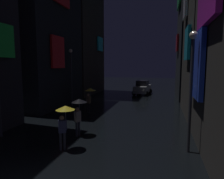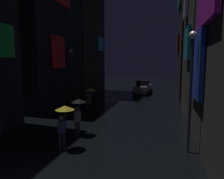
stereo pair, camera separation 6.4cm
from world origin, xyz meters
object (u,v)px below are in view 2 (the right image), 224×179
at_px(pedestrian_midstreet_centre_yellow, 64,115).
at_px(pedestrian_far_right_black, 78,107).
at_px(car_distant, 143,88).
at_px(pedestrian_foreground_right_yellow, 90,94).
at_px(streetlamp_right_near, 191,78).
at_px(streetlamp_left_far, 71,71).

distance_m(pedestrian_midstreet_centre_yellow, pedestrian_far_right_black, 1.93).
bearing_deg(car_distant, pedestrian_foreground_right_yellow, -104.51).
bearing_deg(streetlamp_right_near, pedestrian_midstreet_centre_yellow, -168.75).
distance_m(pedestrian_midstreet_centre_yellow, pedestrian_foreground_right_yellow, 7.19).
bearing_deg(streetlamp_right_near, streetlamp_left_far, 139.46).
distance_m(car_distant, streetlamp_left_far, 11.54).
bearing_deg(pedestrian_midstreet_centre_yellow, pedestrian_foreground_right_yellow, 101.25).
bearing_deg(pedestrian_far_right_black, pedestrian_midstreet_centre_yellow, -86.25).
bearing_deg(streetlamp_left_far, pedestrian_midstreet_centre_yellow, -65.97).
bearing_deg(pedestrian_far_right_black, car_distant, 83.85).
xyz_separation_m(pedestrian_midstreet_centre_yellow, pedestrian_far_right_black, (-0.13, 1.93, 0.00)).
height_order(pedestrian_foreground_right_yellow, streetlamp_left_far, streetlamp_left_far).
bearing_deg(streetlamp_left_far, pedestrian_far_right_black, -61.61).
height_order(car_distant, streetlamp_left_far, streetlamp_left_far).
xyz_separation_m(streetlamp_left_far, streetlamp_right_near, (10.00, -8.55, -0.05)).
relative_size(pedestrian_midstreet_centre_yellow, streetlamp_right_near, 0.39).
xyz_separation_m(car_distant, streetlamp_left_far, (-6.05, -9.48, 2.56)).
relative_size(pedestrian_foreground_right_yellow, car_distant, 0.49).
height_order(pedestrian_far_right_black, pedestrian_foreground_right_yellow, same).
height_order(pedestrian_foreground_right_yellow, car_distant, pedestrian_foreground_right_yellow).
height_order(pedestrian_foreground_right_yellow, streetlamp_right_near, streetlamp_right_near).
distance_m(pedestrian_foreground_right_yellow, car_distant, 12.53).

